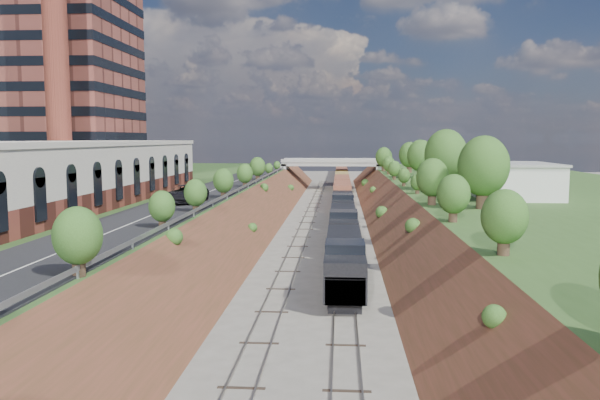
{
  "coord_description": "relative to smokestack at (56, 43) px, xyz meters",
  "views": [
    {
      "loc": [
        2.2,
        -21.57,
        12.27
      ],
      "look_at": [
        -1.9,
        37.9,
        6.0
      ],
      "focal_mm": 35.0,
      "sensor_mm": 36.0,
      "label": 1
    }
  ],
  "objects": [
    {
      "name": "white_building_near",
      "position": [
        59.5,
        -4.0,
        -18.0
      ],
      "size": [
        9.0,
        12.0,
        4.0
      ],
      "primitive_type": "cube",
      "color": "silver",
      "rests_on": "platform_right"
    },
    {
      "name": "overpass",
      "position": [
        36.0,
        66.0,
        -20.08
      ],
      "size": [
        24.5,
        8.3,
        7.4
      ],
      "color": "gray",
      "rests_on": "ground"
    },
    {
      "name": "smokestack",
      "position": [
        0.0,
        0.0,
        0.0
      ],
      "size": [
        3.2,
        3.2,
        40.0
      ],
      "primitive_type": "cylinder",
      "color": "brown",
      "rests_on": "platform_left"
    },
    {
      "name": "commercial_building",
      "position": [
        8.0,
        -18.0,
        -16.49
      ],
      "size": [
        14.3,
        62.3,
        7.0
      ],
      "color": "brown",
      "rests_on": "platform_left"
    },
    {
      "name": "rail_left_track",
      "position": [
        33.4,
        4.0,
        -24.91
      ],
      "size": [
        1.58,
        180.0,
        0.18
      ],
      "primitive_type": "cube",
      "color": "gray",
      "rests_on": "ground"
    },
    {
      "name": "freight_train",
      "position": [
        38.6,
        57.96,
        -22.38
      ],
      "size": [
        3.03,
        186.5,
        4.55
      ],
      "color": "black",
      "rests_on": "ground"
    },
    {
      "name": "road",
      "position": [
        20.5,
        4.0,
        -19.95
      ],
      "size": [
        8.0,
        180.0,
        0.1
      ],
      "primitive_type": "cube",
      "color": "black",
      "rests_on": "platform_left"
    },
    {
      "name": "embankment_right",
      "position": [
        47.0,
        4.0,
        -25.0
      ],
      "size": [
        10.0,
        180.0,
        10.0
      ],
      "primitive_type": "cube",
      "rotation": [
        0.0,
        0.79,
        0.0
      ],
      "color": "brown",
      "rests_on": "ground"
    },
    {
      "name": "highrise_tower",
      "position": [
        -8.0,
        16.0,
        7.88
      ],
      "size": [
        22.0,
        22.0,
        53.9
      ],
      "color": "brown",
      "rests_on": "platform_left"
    },
    {
      "name": "tree_left_crest",
      "position": [
        24.2,
        -36.0,
        -17.96
      ],
      "size": [
        2.45,
        2.45,
        3.55
      ],
      "color": "#473323",
      "rests_on": "platform_left"
    },
    {
      "name": "guardrail",
      "position": [
        24.6,
        3.8,
        -19.45
      ],
      "size": [
        0.1,
        171.0,
        0.7
      ],
      "color": "#99999E",
      "rests_on": "platform_left"
    },
    {
      "name": "rail_right_track",
      "position": [
        38.6,
        4.0,
        -24.91
      ],
      "size": [
        1.58,
        180.0,
        0.18
      ],
      "primitive_type": "cube",
      "color": "gray",
      "rests_on": "ground"
    },
    {
      "name": "white_building_far",
      "position": [
        59.0,
        18.0,
        -18.2
      ],
      "size": [
        8.0,
        10.0,
        3.6
      ],
      "primitive_type": "cube",
      "color": "silver",
      "rests_on": "platform_right"
    },
    {
      "name": "embankment_left",
      "position": [
        25.0,
        4.0,
        -25.0
      ],
      "size": [
        10.0,
        180.0,
        10.0
      ],
      "primitive_type": "cube",
      "rotation": [
        0.0,
        0.79,
        0.0
      ],
      "color": "brown",
      "rests_on": "ground"
    },
    {
      "name": "platform_left",
      "position": [
        3.0,
        4.0,
        -22.5
      ],
      "size": [
        44.0,
        180.0,
        5.0
      ],
      "primitive_type": "cube",
      "color": "#345623",
      "rests_on": "ground"
    },
    {
      "name": "suv",
      "position": [
        20.86,
        -13.33,
        -18.91
      ],
      "size": [
        4.27,
        7.55,
        1.99
      ],
      "primitive_type": "imported",
      "rotation": [
        0.0,
        0.0,
        -0.14
      ],
      "color": "black",
      "rests_on": "road"
    },
    {
      "name": "tree_right_large",
      "position": [
        53.0,
        -16.0,
        -15.62
      ],
      "size": [
        5.25,
        5.25,
        7.61
      ],
      "color": "#473323",
      "rests_on": "platform_right"
    },
    {
      "name": "platform_right",
      "position": [
        69.0,
        4.0,
        -22.5
      ],
      "size": [
        44.0,
        180.0,
        5.0
      ],
      "primitive_type": "cube",
      "color": "#345623",
      "rests_on": "ground"
    }
  ]
}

